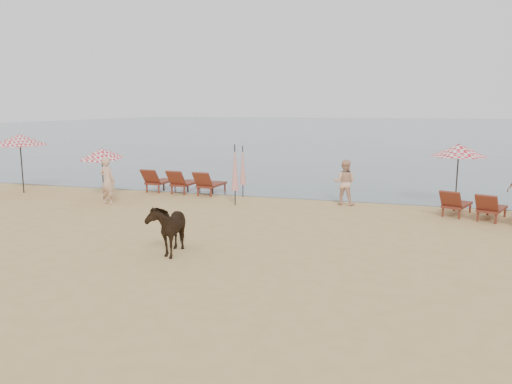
{
  "coord_description": "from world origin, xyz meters",
  "views": [
    {
      "loc": [
        4.2,
        -8.82,
        3.59
      ],
      "look_at": [
        0.0,
        5.0,
        1.1
      ],
      "focal_mm": 35.0,
      "sensor_mm": 36.0,
      "label": 1
    }
  ],
  "objects_px": {
    "umbrella_closed_left": "(243,166)",
    "beachgoer_right_a": "(345,182)",
    "lounger_cluster_right": "(509,209)",
    "umbrella_open_left_a": "(20,140)",
    "umbrella_closed_right": "(235,168)",
    "cow": "(168,227)",
    "lounger_cluster_left": "(183,182)",
    "beachgoer_left": "(108,181)",
    "umbrella_open_right": "(459,150)",
    "umbrella_open_left_b": "(102,153)"
  },
  "relations": [
    {
      "from": "cow",
      "to": "beachgoer_left",
      "type": "bearing_deg",
      "value": 124.55
    },
    {
      "from": "umbrella_open_left_a",
      "to": "cow",
      "type": "relative_size",
      "value": 1.62
    },
    {
      "from": "lounger_cluster_right",
      "to": "cow",
      "type": "bearing_deg",
      "value": -124.13
    },
    {
      "from": "umbrella_open_left_b",
      "to": "beachgoer_right_a",
      "type": "xyz_separation_m",
      "value": [
        9.1,
        1.66,
        -0.97
      ]
    },
    {
      "from": "umbrella_open_right",
      "to": "cow",
      "type": "bearing_deg",
      "value": -131.21
    },
    {
      "from": "cow",
      "to": "umbrella_open_left_a",
      "type": "bearing_deg",
      "value": 137.74
    },
    {
      "from": "umbrella_open_left_a",
      "to": "beachgoer_right_a",
      "type": "distance_m",
      "value": 13.34
    },
    {
      "from": "lounger_cluster_left",
      "to": "cow",
      "type": "bearing_deg",
      "value": -63.47
    },
    {
      "from": "lounger_cluster_right",
      "to": "lounger_cluster_left",
      "type": "bearing_deg",
      "value": -168.35
    },
    {
      "from": "umbrella_open_left_b",
      "to": "umbrella_closed_right",
      "type": "distance_m",
      "value": 5.31
    },
    {
      "from": "beachgoer_right_a",
      "to": "umbrella_open_right",
      "type": "bearing_deg",
      "value": -169.14
    },
    {
      "from": "lounger_cluster_left",
      "to": "beachgoer_left",
      "type": "bearing_deg",
      "value": -114.69
    },
    {
      "from": "lounger_cluster_right",
      "to": "beachgoer_left",
      "type": "xyz_separation_m",
      "value": [
        -13.66,
        -0.97,
        0.45
      ]
    },
    {
      "from": "umbrella_closed_left",
      "to": "umbrella_open_left_b",
      "type": "bearing_deg",
      "value": -157.03
    },
    {
      "from": "beachgoer_left",
      "to": "beachgoer_right_a",
      "type": "height_order",
      "value": "beachgoer_left"
    },
    {
      "from": "umbrella_closed_left",
      "to": "umbrella_closed_right",
      "type": "relative_size",
      "value": 0.92
    },
    {
      "from": "umbrella_open_left_a",
      "to": "umbrella_closed_right",
      "type": "height_order",
      "value": "umbrella_open_left_a"
    },
    {
      "from": "umbrella_closed_left",
      "to": "umbrella_closed_right",
      "type": "distance_m",
      "value": 1.7
    },
    {
      "from": "lounger_cluster_right",
      "to": "umbrella_closed_right",
      "type": "bearing_deg",
      "value": -160.23
    },
    {
      "from": "umbrella_open_left_b",
      "to": "lounger_cluster_right",
      "type": "bearing_deg",
      "value": 12.5
    },
    {
      "from": "umbrella_open_left_a",
      "to": "umbrella_open_left_b",
      "type": "bearing_deg",
      "value": 18.98
    },
    {
      "from": "umbrella_open_left_b",
      "to": "cow",
      "type": "distance_m",
      "value": 8.2
    },
    {
      "from": "lounger_cluster_left",
      "to": "lounger_cluster_right",
      "type": "height_order",
      "value": "lounger_cluster_left"
    },
    {
      "from": "umbrella_open_right",
      "to": "umbrella_closed_right",
      "type": "distance_m",
      "value": 7.89
    },
    {
      "from": "lounger_cluster_left",
      "to": "umbrella_open_right",
      "type": "height_order",
      "value": "umbrella_open_right"
    },
    {
      "from": "umbrella_open_left_a",
      "to": "lounger_cluster_left",
      "type": "bearing_deg",
      "value": 40.19
    },
    {
      "from": "umbrella_closed_left",
      "to": "beachgoer_right_a",
      "type": "height_order",
      "value": "umbrella_closed_left"
    },
    {
      "from": "umbrella_closed_right",
      "to": "beachgoer_left",
      "type": "xyz_separation_m",
      "value": [
        -4.56,
        -1.2,
        -0.5
      ]
    },
    {
      "from": "umbrella_open_right",
      "to": "beachgoer_left",
      "type": "height_order",
      "value": "umbrella_open_right"
    },
    {
      "from": "umbrella_open_left_b",
      "to": "umbrella_open_right",
      "type": "bearing_deg",
      "value": 20.71
    },
    {
      "from": "lounger_cluster_right",
      "to": "umbrella_closed_left",
      "type": "bearing_deg",
      "value": -170.31
    },
    {
      "from": "umbrella_closed_left",
      "to": "beachgoer_left",
      "type": "bearing_deg",
      "value": -146.21
    },
    {
      "from": "cow",
      "to": "umbrella_closed_left",
      "type": "bearing_deg",
      "value": 84.66
    },
    {
      "from": "lounger_cluster_left",
      "to": "beachgoer_left",
      "type": "relative_size",
      "value": 1.85
    },
    {
      "from": "lounger_cluster_left",
      "to": "cow",
      "type": "distance_m",
      "value": 8.7
    },
    {
      "from": "lounger_cluster_right",
      "to": "umbrella_open_left_a",
      "type": "bearing_deg",
      "value": -159.14
    },
    {
      "from": "umbrella_open_left_a",
      "to": "umbrella_open_left_b",
      "type": "distance_m",
      "value": 4.14
    },
    {
      "from": "umbrella_closed_right",
      "to": "beachgoer_left",
      "type": "distance_m",
      "value": 4.74
    },
    {
      "from": "umbrella_open_left_b",
      "to": "cow",
      "type": "relative_size",
      "value": 1.36
    },
    {
      "from": "umbrella_open_left_a",
      "to": "umbrella_open_left_b",
      "type": "relative_size",
      "value": 1.19
    },
    {
      "from": "umbrella_closed_right",
      "to": "beachgoer_right_a",
      "type": "height_order",
      "value": "umbrella_closed_right"
    },
    {
      "from": "umbrella_closed_right",
      "to": "beachgoer_left",
      "type": "bearing_deg",
      "value": -165.24
    },
    {
      "from": "umbrella_open_left_b",
      "to": "cow",
      "type": "xyz_separation_m",
      "value": [
        5.7,
        -5.77,
        -1.15
      ]
    },
    {
      "from": "umbrella_open_left_b",
      "to": "umbrella_open_right",
      "type": "height_order",
      "value": "umbrella_open_right"
    },
    {
      "from": "umbrella_open_left_b",
      "to": "umbrella_closed_left",
      "type": "height_order",
      "value": "umbrella_open_left_b"
    },
    {
      "from": "lounger_cluster_right",
      "to": "umbrella_open_left_a",
      "type": "distance_m",
      "value": 18.56
    },
    {
      "from": "umbrella_open_right",
      "to": "beachgoer_left",
      "type": "xyz_separation_m",
      "value": [
        -12.26,
        -2.82,
        -1.2
      ]
    },
    {
      "from": "umbrella_closed_right",
      "to": "beachgoer_left",
      "type": "height_order",
      "value": "umbrella_closed_right"
    },
    {
      "from": "lounger_cluster_left",
      "to": "cow",
      "type": "xyz_separation_m",
      "value": [
        3.37,
        -8.02,
        0.17
      ]
    },
    {
      "from": "umbrella_closed_left",
      "to": "cow",
      "type": "height_order",
      "value": "umbrella_closed_left"
    }
  ]
}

